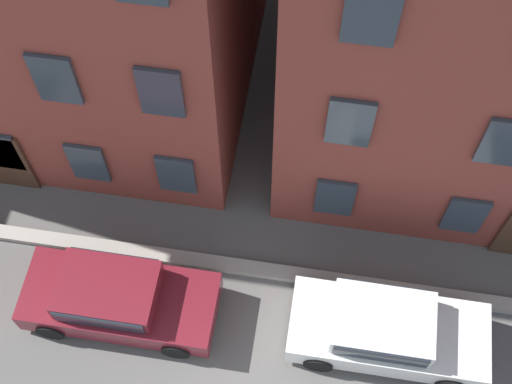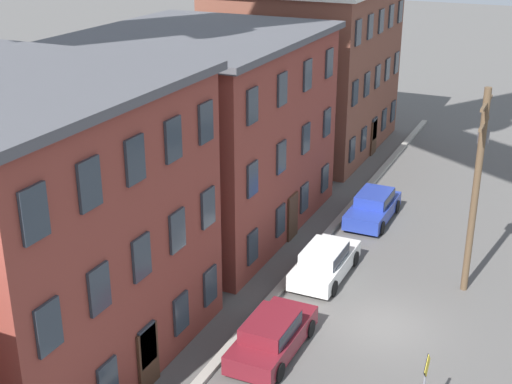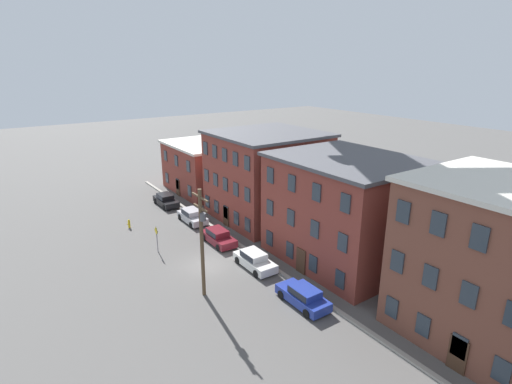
# 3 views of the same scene
# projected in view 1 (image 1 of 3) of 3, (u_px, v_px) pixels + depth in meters

# --- Properties ---
(kerb_strip) EXTENTS (56.00, 0.36, 0.16)m
(kerb_strip) POSITION_uv_depth(u_px,v_px,m) (272.00, 272.00, 17.12)
(kerb_strip) COLOR #9E998E
(kerb_strip) RESTS_ON ground_plane
(car_maroon) EXTENTS (4.40, 1.92, 1.43)m
(car_maroon) POSITION_uv_depth(u_px,v_px,m) (116.00, 297.00, 16.09)
(car_maroon) COLOR maroon
(car_maroon) RESTS_ON ground_plane
(car_white) EXTENTS (4.40, 1.92, 1.43)m
(car_white) POSITION_uv_depth(u_px,v_px,m) (386.00, 329.00, 15.73)
(car_white) COLOR silver
(car_white) RESTS_ON ground_plane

